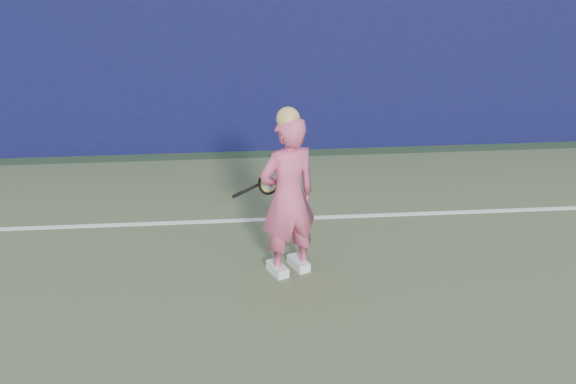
{
  "coord_description": "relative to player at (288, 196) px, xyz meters",
  "views": [
    {
      "loc": [
        -0.94,
        -3.46,
        3.63
      ],
      "look_at": [
        -0.4,
        2.82,
        0.86
      ],
      "focal_mm": 45.0,
      "sensor_mm": 36.0,
      "label": 1
    }
  ],
  "objects": [
    {
      "name": "backstop_wall",
      "position": [
        0.4,
        3.68,
        0.43
      ],
      "size": [
        24.0,
        0.4,
        2.5
      ],
      "primitive_type": "cube",
      "color": "#0B0D33",
      "rests_on": "ground"
    },
    {
      "name": "player",
      "position": [
        0.0,
        0.0,
        0.0
      ],
      "size": [
        0.7,
        0.59,
        1.71
      ],
      "rotation": [
        0.0,
        0.0,
        3.55
      ],
      "color": "#D65379",
      "rests_on": "ground"
    },
    {
      "name": "racket",
      "position": [
        -0.18,
        0.39,
        -0.01
      ],
      "size": [
        0.52,
        0.24,
        0.29
      ],
      "rotation": [
        0.0,
        0.0,
        0.28
      ],
      "color": "black",
      "rests_on": "ground"
    }
  ]
}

